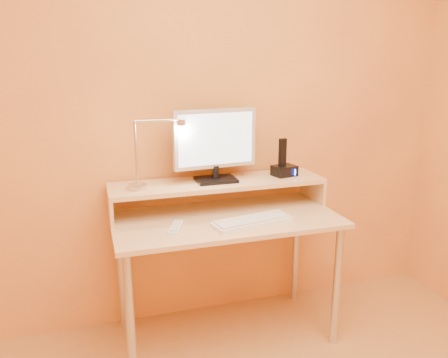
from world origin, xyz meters
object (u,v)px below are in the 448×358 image
object	(u,v)px
monitor_panel	(215,139)
mouse	(280,216)
keyboard	(252,222)
phone_dock	(284,171)
remote_control	(176,228)
lamp_base	(138,187)

from	to	relation	value
monitor_panel	mouse	bearing A→B (deg)	-51.76
keyboard	mouse	size ratio (longest dim) A/B	4.13
phone_dock	remote_control	size ratio (longest dim) A/B	0.75
remote_control	mouse	bearing A→B (deg)	20.04
mouse	remote_control	world-z (taller)	mouse
phone_dock	mouse	world-z (taller)	phone_dock
remote_control	phone_dock	bearing A→B (deg)	42.06
phone_dock	mouse	bearing A→B (deg)	-130.54
monitor_panel	phone_dock	distance (m)	0.46
monitor_panel	phone_dock	size ratio (longest dim) A/B	3.62
monitor_panel	keyboard	size ratio (longest dim) A/B	1.13
phone_dock	remote_control	xyz separation A→B (m)	(-0.69, -0.25, -0.18)
monitor_panel	phone_dock	world-z (taller)	monitor_panel
monitor_panel	remote_control	xyz separation A→B (m)	(-0.28, -0.26, -0.39)
lamp_base	remote_control	size ratio (longest dim) A/B	0.58
lamp_base	mouse	xyz separation A→B (m)	(0.70, -0.24, -0.16)
keyboard	mouse	xyz separation A→B (m)	(0.16, 0.02, 0.01)
monitor_panel	mouse	size ratio (longest dim) A/B	4.67
monitor_panel	lamp_base	distance (m)	0.49
mouse	keyboard	bearing A→B (deg)	170.28
lamp_base	phone_dock	distance (m)	0.85
phone_dock	keyboard	distance (m)	0.46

